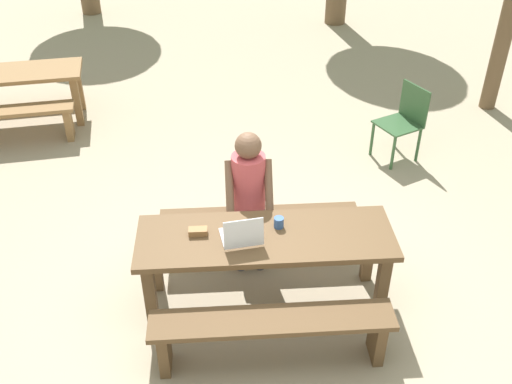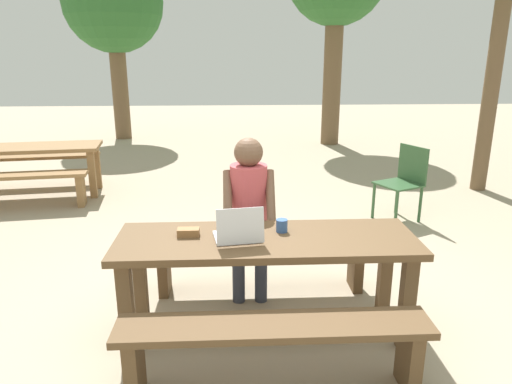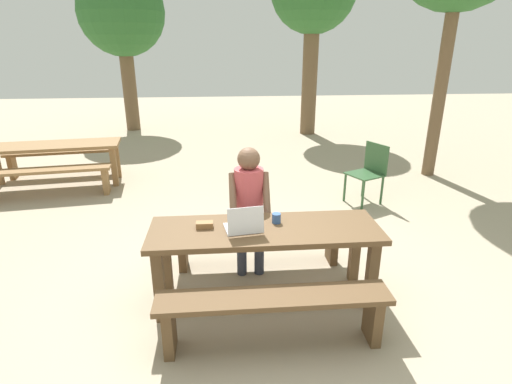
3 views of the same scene
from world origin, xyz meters
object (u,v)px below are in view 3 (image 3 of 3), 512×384
picnic_table_mid (53,151)px  picnic_table_front (265,240)px  laptop (244,225)px  coffee_mug (276,218)px  tree_left (122,14)px  person_seated (249,200)px  plastic_chair (369,171)px  small_pouch (205,225)px

picnic_table_mid → picnic_table_front: bearing=-55.7°
laptop → coffee_mug: 0.35m
picnic_table_front → tree_left: 8.89m
person_seated → plastic_chair: bearing=42.3°
picnic_table_front → tree_left: bearing=108.9°
picnic_table_front → person_seated: person_seated is taller
picnic_table_mid → plastic_chair: bearing=-21.0°
laptop → picnic_table_front: bearing=-172.2°
plastic_chair → person_seated: bearing=-73.2°
person_seated → picnic_table_mid: person_seated is taller
coffee_mug → person_seated: person_seated is taller
person_seated → coffee_mug: bearing=-66.4°
coffee_mug → tree_left: 8.79m
coffee_mug → picnic_table_mid: bearing=133.8°
plastic_chair → picnic_table_front: bearing=-63.3°
small_pouch → person_seated: bearing=51.3°
laptop → small_pouch: size_ratio=2.33×
picnic_table_mid → tree_left: (0.36, 4.62, 2.33)m
person_seated → tree_left: bearing=109.6°
picnic_table_front → person_seated: bearing=99.5°
laptop → coffee_mug: laptop is taller
person_seated → picnic_table_mid: size_ratio=0.60×
coffee_mug → plastic_chair: bearing=52.8°
laptop → tree_left: bearing=-81.1°
coffee_mug → plastic_chair: 2.80m
plastic_chair → picnic_table_mid: size_ratio=0.41×
tree_left → small_pouch: bearing=-74.5°
picnic_table_front → small_pouch: (-0.53, 0.05, 0.14)m
plastic_chair → picnic_table_mid: plastic_chair is taller
plastic_chair → picnic_table_mid: (-4.94, 1.18, 0.12)m
small_pouch → coffee_mug: (0.65, 0.05, 0.02)m
laptop → small_pouch: (-0.34, 0.11, -0.03)m
picnic_table_front → picnic_table_mid: size_ratio=0.94×
picnic_table_front → plastic_chair: 2.94m
coffee_mug → small_pouch: bearing=-175.4°
picnic_table_front → small_pouch: small_pouch is taller
picnic_table_front → small_pouch: size_ratio=13.75×
person_seated → picnic_table_mid: bearing=136.3°
laptop → plastic_chair: 3.12m
coffee_mug → tree_left: bearing=109.8°
person_seated → plastic_chair: person_seated is taller
tree_left → plastic_chair: bearing=-51.7°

